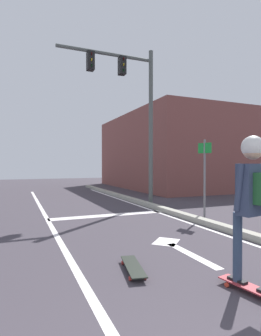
{
  "coord_description": "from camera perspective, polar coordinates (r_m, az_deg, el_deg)",
  "views": [
    {
      "loc": [
        -1.2,
        -0.05,
        1.53
      ],
      "look_at": [
        0.97,
        5.12,
        1.46
      ],
      "focal_mm": 29.04,
      "sensor_mm": 36.0,
      "label": 1
    }
  ],
  "objects": [
    {
      "name": "stop_bar",
      "position": [
        8.3,
        -4.61,
        -9.85
      ],
      "size": [
        3.53,
        0.4,
        0.01
      ],
      "primitive_type": "cube",
      "color": "silver",
      "rests_on": "ground"
    },
    {
      "name": "lane_arrow_stem",
      "position": [
        4.92,
        12.74,
        -17.36
      ],
      "size": [
        0.16,
        1.4,
        0.01
      ],
      "primitive_type": "cube",
      "color": "silver",
      "rests_on": "ground"
    },
    {
      "name": "lane_line_center",
      "position": [
        6.29,
        -15.37,
        -13.34
      ],
      "size": [
        0.12,
        20.0,
        0.01
      ],
      "primitive_type": "cube",
      "color": "silver",
      "rests_on": "ground"
    },
    {
      "name": "lane_line_curbside",
      "position": [
        7.5,
        11.68,
        -11.02
      ],
      "size": [
        0.12,
        20.0,
        0.01
      ],
      "primitive_type": "cube",
      "color": "silver",
      "rests_on": "ground"
    },
    {
      "name": "curb_strip",
      "position": [
        7.63,
        13.25,
        -10.31
      ],
      "size": [
        0.24,
        24.0,
        0.14
      ],
      "primitive_type": "cube",
      "color": "#A19F8F",
      "rests_on": "ground"
    },
    {
      "name": "skateboard",
      "position": [
        3.78,
        24.14,
        -22.09
      ],
      "size": [
        0.32,
        0.85,
        0.08
      ],
      "color": "#A73038",
      "rests_on": "ground"
    },
    {
      "name": "traffic_signal_mast",
      "position": [
        10.34,
        -0.02,
        14.77
      ],
      "size": [
        3.6,
        0.34,
        5.85
      ],
      "color": "#525954",
      "rests_on": "ground"
    },
    {
      "name": "building_block",
      "position": [
        19.61,
        13.25,
        3.13
      ],
      "size": [
        10.44,
        10.2,
        4.7
      ],
      "primitive_type": "cube",
      "color": "brown",
      "rests_on": "ground"
    },
    {
      "name": "spare_skateboard",
      "position": [
        4.13,
        0.55,
        -19.97
      ],
      "size": [
        0.38,
        0.89,
        0.08
      ],
      "color": "black",
      "rests_on": "ground"
    },
    {
      "name": "street_sign_post",
      "position": [
        8.18,
        15.3,
        0.34
      ],
      "size": [
        0.16,
        0.43,
        2.26
      ],
      "color": "slate",
      "rests_on": "ground"
    },
    {
      "name": "skater",
      "position": [
        3.49,
        24.45,
        -4.21
      ],
      "size": [
        0.49,
        0.65,
        1.78
      ],
      "color": "#30425C",
      "rests_on": "skateboard"
    },
    {
      "name": "lane_arrow_head",
      "position": [
        5.6,
        7.5,
        -15.08
      ],
      "size": [
        0.71,
        0.71,
        0.01
      ],
      "primitive_type": "cube",
      "rotation": [
        0.0,
        0.0,
        0.79
      ],
      "color": "silver",
      "rests_on": "ground"
    }
  ]
}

